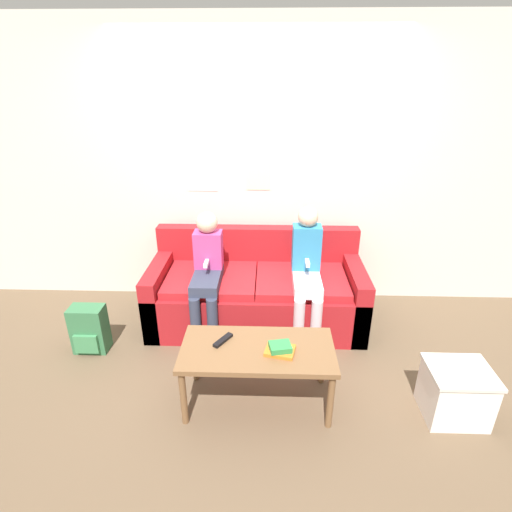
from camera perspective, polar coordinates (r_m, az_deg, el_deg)
name	(u,v)px	position (r m, az deg, el deg)	size (l,w,h in m)	color
ground_plane	(254,354)	(3.42, -0.22, -13.79)	(10.00, 10.00, 0.00)	brown
wall_back	(258,171)	(3.81, 0.32, 12.10)	(8.00, 0.06, 2.60)	beige
couch	(256,293)	(3.70, 0.07, -5.25)	(1.90, 0.83, 0.81)	maroon
coffee_table	(258,354)	(2.76, 0.22, -13.86)	(1.03, 0.50, 0.46)	brown
person_left	(207,269)	(3.41, -7.02, -1.90)	(0.24, 0.57, 1.08)	#33384C
person_right	(307,268)	(3.38, 7.26, -1.77)	(0.24, 0.57, 1.13)	silver
tv_remote	(223,340)	(2.78, -4.74, -11.89)	(0.13, 0.16, 0.02)	black
book_stack	(280,349)	(2.68, 3.46, -13.09)	(0.22, 0.19, 0.06)	orange
storage_box	(456,392)	(3.10, 26.62, -17.03)	(0.41, 0.35, 0.38)	silver
backpack	(89,330)	(3.62, -22.70, -9.68)	(0.28, 0.20, 0.41)	#336B42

